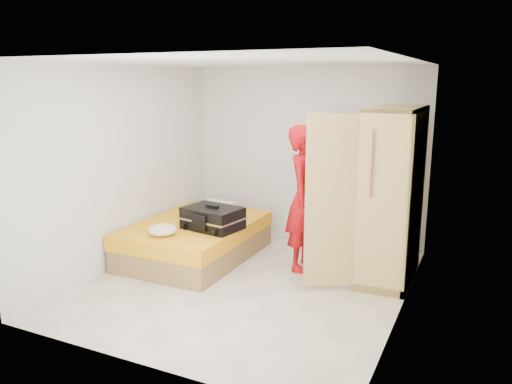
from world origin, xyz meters
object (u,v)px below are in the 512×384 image
at_px(person, 305,198).
at_px(round_cushion, 163,230).
at_px(wardrobe, 387,200).
at_px(bed, 195,240).
at_px(suitcase, 213,218).

relative_size(person, round_cushion, 5.17).
xyz_separation_m(wardrobe, round_cushion, (-2.57, -1.01, -0.43)).
bearing_deg(person, wardrobe, -90.09).
height_order(bed, wardrobe, wardrobe).
bearing_deg(person, round_cushion, 116.62).
bearing_deg(person, suitcase, 106.05).
relative_size(suitcase, round_cushion, 2.25).
distance_m(bed, wardrobe, 2.64).
height_order(wardrobe, round_cushion, wardrobe).
xyz_separation_m(bed, person, (1.48, 0.27, 0.68)).
distance_m(wardrobe, person, 1.03).
bearing_deg(round_cushion, bed, 84.56).
bearing_deg(round_cushion, suitcase, 50.23).
height_order(bed, suitcase, suitcase).
bearing_deg(bed, suitcase, -21.55).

